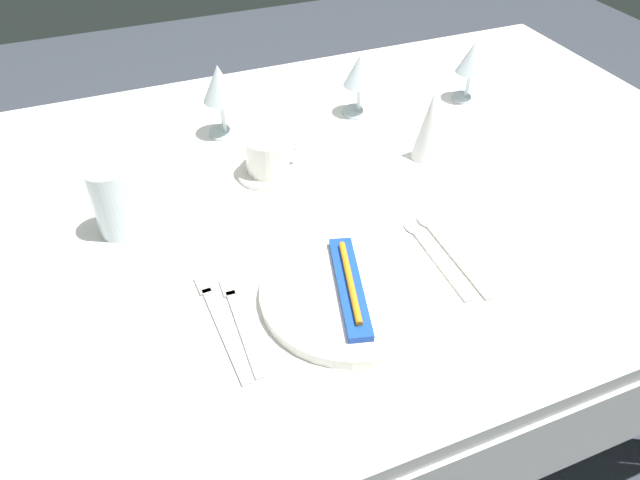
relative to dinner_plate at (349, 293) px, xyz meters
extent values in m
plane|color=#383D47|center=(0.04, 0.28, -0.75)|extent=(6.00, 6.00, 0.00)
cube|color=white|center=(0.04, 0.28, -0.03)|extent=(1.80, 1.10, 0.04)
cube|color=white|center=(0.04, 0.83, -0.14)|extent=(1.80, 0.01, 0.18)
cylinder|color=brown|center=(0.84, 0.73, -0.40)|extent=(0.07, 0.07, 0.70)
cylinder|color=white|center=(0.00, 0.00, 0.00)|extent=(0.27, 0.27, 0.02)
cube|color=blue|center=(0.00, 0.00, 0.02)|extent=(0.09, 0.21, 0.01)
cylinder|color=orange|center=(0.00, 0.00, 0.03)|extent=(0.05, 0.17, 0.01)
cube|color=beige|center=(-0.17, -0.01, -0.01)|extent=(0.02, 0.17, 0.00)
cube|color=beige|center=(-0.17, 0.09, -0.01)|extent=(0.02, 0.04, 0.00)
cube|color=beige|center=(-0.20, 0.00, -0.01)|extent=(0.02, 0.19, 0.00)
cube|color=beige|center=(-0.20, 0.11, -0.01)|extent=(0.02, 0.04, 0.00)
cube|color=beige|center=(0.17, 0.01, -0.01)|extent=(0.02, 0.18, 0.00)
ellipsoid|color=beige|center=(0.17, 0.11, -0.01)|extent=(0.03, 0.04, 0.01)
cube|color=beige|center=(0.20, 0.01, -0.01)|extent=(0.02, 0.19, 0.00)
ellipsoid|color=beige|center=(0.20, 0.12, -0.01)|extent=(0.03, 0.04, 0.01)
cylinder|color=white|center=(-0.01, 0.36, 0.00)|extent=(0.12, 0.12, 0.01)
cylinder|color=white|center=(-0.01, 0.36, 0.04)|extent=(0.08, 0.08, 0.07)
torus|color=white|center=(0.03, 0.36, 0.04)|extent=(0.05, 0.01, 0.05)
cylinder|color=silver|center=(-0.05, 0.55, -0.01)|extent=(0.07, 0.07, 0.01)
cylinder|color=silver|center=(-0.05, 0.55, 0.03)|extent=(0.01, 0.01, 0.07)
cone|color=silver|center=(-0.05, 0.55, 0.11)|extent=(0.07, 0.07, 0.08)
cylinder|color=silver|center=(0.26, 0.52, -0.01)|extent=(0.07, 0.07, 0.01)
cylinder|color=silver|center=(0.26, 0.52, 0.03)|extent=(0.01, 0.01, 0.06)
cone|color=silver|center=(0.26, 0.52, 0.09)|extent=(0.07, 0.07, 0.07)
cylinder|color=silver|center=(0.52, 0.49, -0.01)|extent=(0.07, 0.07, 0.01)
cylinder|color=silver|center=(0.52, 0.49, 0.03)|extent=(0.01, 0.01, 0.06)
cone|color=silver|center=(0.52, 0.49, 0.09)|extent=(0.07, 0.07, 0.07)
cylinder|color=silver|center=(-0.30, 0.30, 0.05)|extent=(0.07, 0.07, 0.13)
cylinder|color=#C68C1E|center=(-0.30, 0.30, 0.03)|extent=(0.06, 0.06, 0.07)
cone|color=white|center=(0.31, 0.30, 0.06)|extent=(0.06, 0.06, 0.14)
camera|label=1|loc=(-0.28, -0.56, 0.65)|focal=33.07mm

